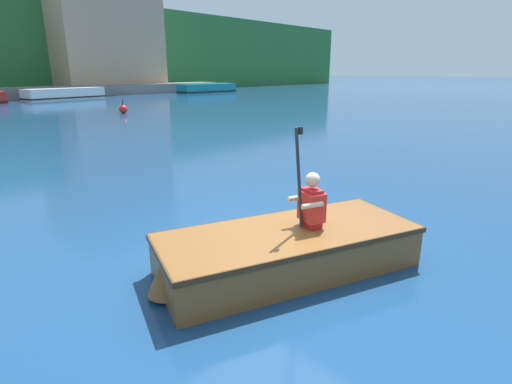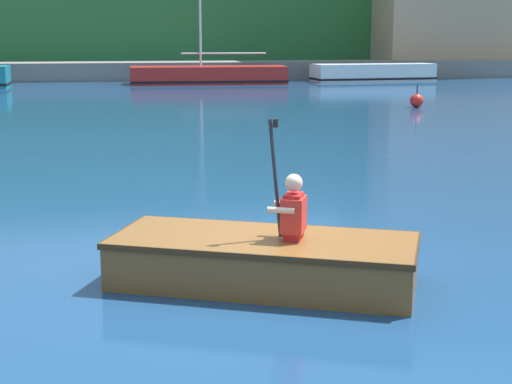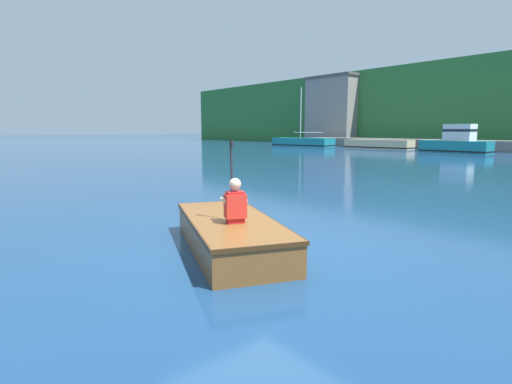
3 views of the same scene
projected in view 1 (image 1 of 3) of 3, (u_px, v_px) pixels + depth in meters
ground_plane at (268, 253)px, 5.03m from camera, size 300.00×300.00×0.00m
waterfront_office_block_center at (89, 9)px, 39.70m from camera, size 10.44×11.10×16.08m
moored_boat_dock_center_far at (207, 89)px, 40.33m from camera, size 6.12×2.72×0.90m
moored_boat_dock_east_inner at (64, 94)px, 31.55m from camera, size 6.20×2.40×0.86m
rowboat_foreground at (285, 248)px, 4.54m from camera, size 3.19×2.24×0.48m
person_paddler at (311, 203)px, 4.53m from camera, size 0.42×0.43×1.16m
channel_buoy at (123, 109)px, 21.19m from camera, size 0.44×0.44×0.72m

